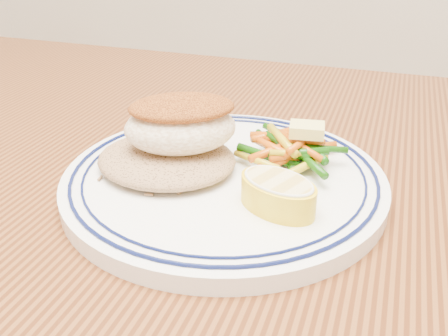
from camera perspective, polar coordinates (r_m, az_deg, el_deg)
dining_table at (r=0.46m, az=3.07°, el=-15.82°), size 1.50×0.90×0.75m
plate at (r=0.43m, az=-0.00°, el=-1.23°), size 0.28×0.28×0.02m
rice_pilaf at (r=0.44m, az=-6.58°, el=1.36°), size 0.12×0.11×0.02m
fish_fillet at (r=0.43m, az=-4.97°, el=5.18°), size 0.12×0.11×0.05m
vegetable_pile at (r=0.45m, az=7.72°, el=2.15°), size 0.10×0.10×0.03m
butter_pat at (r=0.44m, az=9.46°, el=4.33°), size 0.03×0.03×0.01m
lemon_wedge at (r=0.38m, az=6.17°, el=-2.77°), size 0.08×0.08×0.03m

